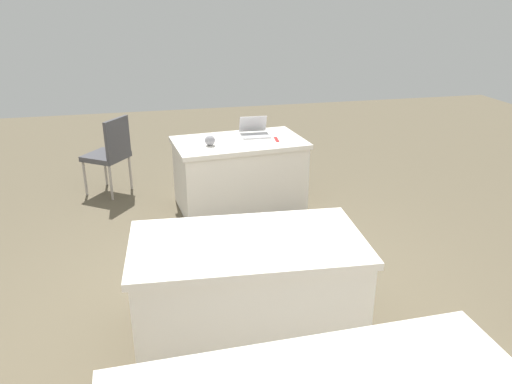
{
  "coord_description": "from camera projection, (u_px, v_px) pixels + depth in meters",
  "views": [
    {
      "loc": [
        0.65,
        3.26,
        2.34
      ],
      "look_at": [
        -0.15,
        -0.22,
        0.9
      ],
      "focal_mm": 35.62,
      "sensor_mm": 36.0,
      "label": 1
    }
  ],
  "objects": [
    {
      "name": "table_back_left",
      "position": [
        248.0,
        290.0,
        3.52
      ],
      "size": [
        1.62,
        0.97,
        0.78
      ],
      "rotation": [
        0.0,
        0.0,
        -0.07
      ],
      "color": "silver",
      "rests_on": "ground"
    },
    {
      "name": "yarn_ball",
      "position": [
        210.0,
        140.0,
        5.39
      ],
      "size": [
        0.11,
        0.11,
        0.11
      ],
      "primitive_type": "sphere",
      "color": "gray",
      "rests_on": "table_foreground"
    },
    {
      "name": "laptop_silver",
      "position": [
        255.0,
        132.0,
        5.76
      ],
      "size": [
        0.33,
        0.3,
        0.21
      ],
      "rotation": [
        0.0,
        0.0,
        -0.03
      ],
      "color": "silver",
      "rests_on": "table_foreground"
    },
    {
      "name": "scissors_red",
      "position": [
        276.0,
        139.0,
        5.61
      ],
      "size": [
        0.05,
        0.18,
        0.01
      ],
      "primitive_type": "cube",
      "rotation": [
        0.0,
        0.0,
        1.48
      ],
      "color": "red",
      "rests_on": "table_foreground"
    },
    {
      "name": "chair_tucked_right",
      "position": [
        110.0,
        151.0,
        6.03
      ],
      "size": [
        0.61,
        0.61,
        0.94
      ],
      "rotation": [
        0.0,
        0.0,
        4.09
      ],
      "color": "#9E9993",
      "rests_on": "ground"
    },
    {
      "name": "table_foreground",
      "position": [
        239.0,
        173.0,
        5.73
      ],
      "size": [
        1.49,
        0.97,
        0.78
      ],
      "rotation": [
        0.0,
        0.0,
        0.1
      ],
      "color": "silver",
      "rests_on": "ground"
    },
    {
      "name": "ground_plane",
      "position": [
        244.0,
        311.0,
        3.95
      ],
      "size": [
        14.4,
        14.4,
        0.0
      ],
      "primitive_type": "plane",
      "color": "brown"
    }
  ]
}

